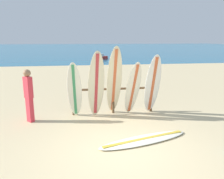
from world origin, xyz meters
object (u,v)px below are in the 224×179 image
object	(u,v)px
surfboard_leaning_far_left	(75,90)
surfboard_lying_on_sand	(144,140)
surfboard_leaning_center_left	(114,82)
surfboard_leaning_center_right	(153,85)
surfboard_rack	(113,95)
surfboard_leaning_left	(96,85)
surfboard_leaning_center	(133,89)
beachgoer_standing	(29,93)
small_boat_offshore	(100,57)

from	to	relation	value
surfboard_leaning_far_left	surfboard_lying_on_sand	world-z (taller)	surfboard_leaning_far_left
surfboard_leaning_center_left	surfboard_leaning_center_right	xyz separation A→B (m)	(1.39, 0.04, -0.15)
surfboard_leaning_far_left	surfboard_rack	bearing A→B (deg)	12.80
surfboard_leaning_far_left	surfboard_leaning_left	xyz separation A→B (m)	(0.73, -0.10, 0.19)
surfboard_rack	surfboard_leaning_center_left	world-z (taller)	surfboard_leaning_center_left
surfboard_leaning_left	surfboard_leaning_center	size ratio (longest dim) A/B	1.19
surfboard_leaning_left	beachgoer_standing	bearing A→B (deg)	-178.37
surfboard_leaning_left	beachgoer_standing	world-z (taller)	surfboard_leaning_left
surfboard_leaning_center	beachgoer_standing	xyz separation A→B (m)	(-3.48, -0.09, -0.02)
surfboard_lying_on_sand	small_boat_offshore	bearing A→B (deg)	87.51
surfboard_rack	surfboard_leaning_center_right	world-z (taller)	surfboard_leaning_center_right
beachgoer_standing	surfboard_lying_on_sand	bearing A→B (deg)	-30.39
surfboard_rack	surfboard_leaning_center_left	xyz separation A→B (m)	(-0.02, -0.34, 0.55)
surfboard_rack	surfboard_leaning_far_left	xyz separation A→B (m)	(-1.38, -0.31, 0.29)
surfboard_rack	small_boat_offshore	size ratio (longest dim) A/B	1.37
surfboard_lying_on_sand	surfboard_leaning_center	bearing A→B (deg)	85.86
surfboard_leaning_far_left	surfboard_leaning_left	size ratio (longest dim) A/B	0.84
beachgoer_standing	surfboard_leaning_center	bearing A→B (deg)	1.48
surfboard_leaning_center_left	surfboard_leaning_center	world-z (taller)	surfboard_leaning_center_left
surfboard_leaning_left	surfboard_lying_on_sand	xyz separation A→B (m)	(1.13, -2.02, -1.13)
surfboard_leaning_left	surfboard_lying_on_sand	size ratio (longest dim) A/B	0.87
surfboard_leaning_far_left	surfboard_lying_on_sand	xyz separation A→B (m)	(1.86, -2.11, -0.95)
surfboard_leaning_far_left	surfboard_leaning_center_right	world-z (taller)	surfboard_leaning_center_right
surfboard_leaning_far_left	surfboard_leaning_left	bearing A→B (deg)	-7.54
surfboard_leaning_center_right	beachgoer_standing	world-z (taller)	surfboard_leaning_center_right
surfboard_rack	surfboard_leaning_center_left	bearing A→B (deg)	-93.11
beachgoer_standing	small_boat_offshore	xyz separation A→B (m)	(4.36, 21.72, -0.71)
surfboard_leaning_center_right	small_boat_offshore	bearing A→B (deg)	89.61
surfboard_rack	surfboard_lying_on_sand	distance (m)	2.56
surfboard_leaning_center	surfboard_leaning_far_left	bearing A→B (deg)	178.02
surfboard_leaning_center_right	small_boat_offshore	distance (m)	21.58
surfboard_leaning_far_left	surfboard_lying_on_sand	distance (m)	2.97
surfboard_rack	surfboard_leaning_center_right	size ratio (longest dim) A/B	1.36
surfboard_leaning_center_right	surfboard_lying_on_sand	world-z (taller)	surfboard_leaning_center_right
surfboard_leaning_left	surfboard_leaning_center	distance (m)	1.29
surfboard_rack	surfboard_lying_on_sand	xyz separation A→B (m)	(0.49, -2.43, -0.66)
beachgoer_standing	small_boat_offshore	distance (m)	22.17
surfboard_leaning_far_left	surfboard_leaning_center_right	xyz separation A→B (m)	(2.75, 0.01, 0.11)
surfboard_lying_on_sand	beachgoer_standing	distance (m)	3.97
surfboard_leaning_left	small_boat_offshore	distance (m)	21.79
surfboard_leaning_far_left	small_boat_offshore	distance (m)	21.77
surfboard_leaning_center	surfboard_lying_on_sand	bearing A→B (deg)	-94.14
surfboard_leaning_left	beachgoer_standing	size ratio (longest dim) A/B	1.34
surfboard_leaning_center	surfboard_lying_on_sand	world-z (taller)	surfboard_leaning_center
surfboard_leaning_far_left	surfboard_leaning_left	world-z (taller)	surfboard_leaning_left
surfboard_lying_on_sand	small_boat_offshore	distance (m)	23.70
surfboard_leaning_center	surfboard_leaning_center_right	size ratio (longest dim) A/B	0.90
surfboard_lying_on_sand	surfboard_leaning_center_right	bearing A→B (deg)	67.40
surfboard_rack	surfboard_leaning_center_right	xyz separation A→B (m)	(1.37, -0.31, 0.40)
surfboard_rack	surfboard_leaning_center	bearing A→B (deg)	-30.96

